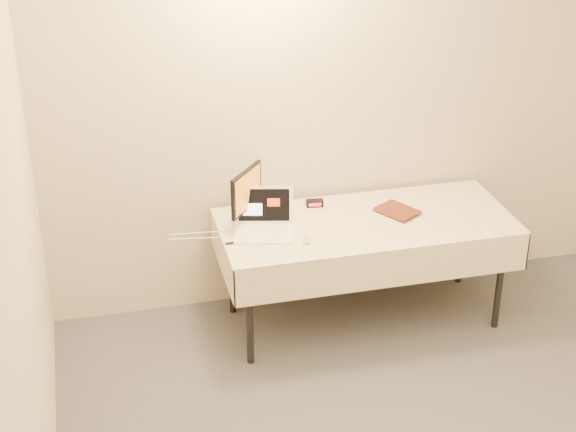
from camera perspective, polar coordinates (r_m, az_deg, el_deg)
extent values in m
cube|color=beige|center=(5.73, 3.88, 7.19)|extent=(4.00, 0.10, 2.70)
cylinder|color=black|center=(5.34, -2.49, -6.42)|extent=(0.04, 0.04, 0.69)
cylinder|color=black|center=(5.83, 13.53, -4.12)|extent=(0.04, 0.04, 0.69)
cylinder|color=black|center=(5.84, -3.66, -3.32)|extent=(0.04, 0.04, 0.69)
cylinder|color=black|center=(6.29, 11.19, -1.45)|extent=(0.04, 0.04, 0.69)
cube|color=gray|center=(5.59, 5.07, -0.55)|extent=(1.80, 0.75, 0.04)
cube|color=beige|center=(5.58, 5.08, -0.33)|extent=(1.86, 0.81, 0.01)
cube|color=beige|center=(5.31, 6.39, -3.49)|extent=(1.86, 0.01, 0.25)
cube|color=beige|center=(5.98, 3.82, 0.28)|extent=(1.86, 0.01, 0.25)
cube|color=beige|center=(5.44, -4.27, -2.61)|extent=(0.01, 0.81, 0.25)
cube|color=beige|center=(5.98, 13.47, -0.44)|extent=(0.01, 0.81, 0.25)
cube|color=white|center=(5.38, -1.57, -1.18)|extent=(0.41, 0.33, 0.02)
cube|color=white|center=(5.46, -1.56, 0.73)|extent=(0.37, 0.16, 0.23)
cube|color=black|center=(5.46, -1.56, 0.73)|extent=(0.32, 0.13, 0.19)
cylinder|color=black|center=(5.53, -2.66, -0.44)|extent=(0.18, 0.18, 0.01)
cube|color=black|center=(5.50, -2.67, 0.02)|extent=(0.03, 0.03, 0.09)
cube|color=black|center=(5.42, -2.71, 1.69)|extent=(0.24, 0.29, 0.27)
cube|color=orange|center=(5.42, -2.71, 1.69)|extent=(0.20, 0.25, 0.23)
imported|color=maroon|center=(5.57, 6.53, 1.06)|extent=(0.18, 0.12, 0.26)
cube|color=black|center=(5.73, 1.73, 0.84)|extent=(0.12, 0.06, 0.05)
cube|color=#FF0C28|center=(5.71, 1.76, 0.73)|extent=(0.08, 0.01, 0.02)
ellipsoid|color=#B4B4B7|center=(5.31, 1.22, -1.56)|extent=(0.06, 0.09, 0.02)
cube|color=#C8EABA|center=(5.67, 6.75, 0.09)|extent=(0.18, 0.27, 0.00)
cube|color=black|center=(5.30, -3.75, -1.77)|extent=(0.06, 0.02, 0.01)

